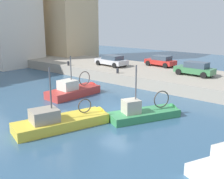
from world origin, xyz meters
TOP-DOWN VIEW (x-y plane):
  - water_surface at (0.00, 0.00)m, footprint 80.00×80.00m
  - quay_wall at (11.50, 0.00)m, footprint 9.00×56.00m
  - fishing_boat_green at (0.44, -2.36)m, footprint 6.08×4.15m
  - fishing_boat_red at (1.32, 6.15)m, footprint 6.00×2.49m
  - fishing_boat_yellow at (-4.47, 0.94)m, footprint 7.21×3.92m
  - parked_car_green at (11.56, -1.00)m, footprint 1.98×4.12m
  - parked_car_red at (14.38, 4.68)m, footprint 2.16×3.97m
  - parked_car_silver at (10.67, 9.60)m, footprint 2.43×4.57m
  - mooring_bollard_mid at (7.35, 6.00)m, footprint 0.28×0.28m
  - mooring_bollard_north at (7.35, 14.00)m, footprint 0.28×0.28m
  - waterfront_building_east_mid at (6.72, 26.13)m, footprint 7.55×7.50m

SIDE VIEW (x-z plane):
  - water_surface at x=0.00m, z-range 0.00..0.00m
  - fishing_boat_green at x=0.44m, z-range -2.24..2.48m
  - fishing_boat_yellow at x=-4.47m, z-range -2.37..2.62m
  - fishing_boat_red at x=1.32m, z-range -2.19..2.47m
  - quay_wall at x=11.50m, z-range 0.00..1.20m
  - mooring_bollard_mid at x=7.35m, z-range 1.20..1.75m
  - mooring_bollard_north at x=7.35m, z-range 1.20..1.75m
  - parked_car_red at x=14.38m, z-range 1.22..2.55m
  - parked_car_silver at x=10.67m, z-range 1.22..2.57m
  - parked_car_green at x=11.56m, z-range 1.21..2.65m
  - waterfront_building_east_mid at x=6.72m, z-range 0.02..14.27m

